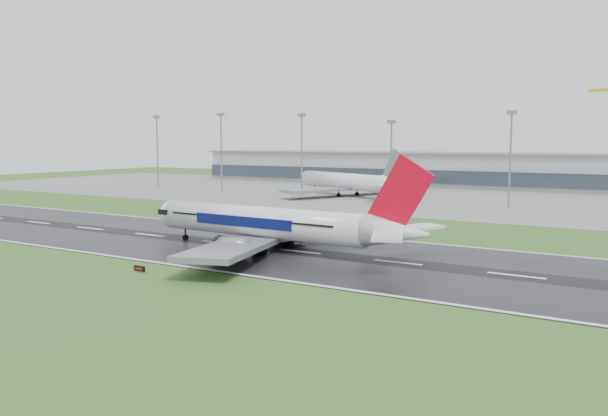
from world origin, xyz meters
The scene contains 12 objects.
ground centered at (0.00, 0.00, 0.00)m, with size 520.00×520.00×0.00m, color #2D551F.
runway centered at (0.00, 0.00, 0.05)m, with size 400.00×45.00×0.10m, color black.
apron centered at (0.00, 125.00, 0.04)m, with size 400.00×130.00×0.08m, color slate.
terminal centered at (0.00, 185.00, 7.50)m, with size 240.00×36.00×15.00m, color #969AA1.
main_airliner centered at (35.96, -1.81, 9.17)m, with size 61.44×58.51×18.14m, color silver, non-canonical shape.
parked_airliner centered at (-6.12, 109.99, 9.03)m, with size 61.07×56.85×17.90m, color silver, non-canonical shape.
runway_sign centered at (26.81, -28.64, 0.52)m, with size 2.30×0.26×1.04m, color black, non-canonical shape.
floodmast_0 centered at (-95.99, 100.00, 15.62)m, with size 0.64×0.64×31.23m, color gray.
floodmast_1 centered at (-59.66, 100.00, 15.74)m, with size 0.64×0.64×31.48m, color gray.
floodmast_2 centered at (-20.53, 100.00, 15.22)m, with size 0.64×0.64×30.44m, color gray.
floodmast_3 centered at (16.15, 100.00, 13.63)m, with size 0.64×0.64×27.27m, color gray.
floodmast_4 centered at (56.69, 100.00, 14.76)m, with size 0.64×0.64×29.52m, color gray.
Camera 1 is at (99.50, -97.24, 21.27)m, focal length 35.63 mm.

